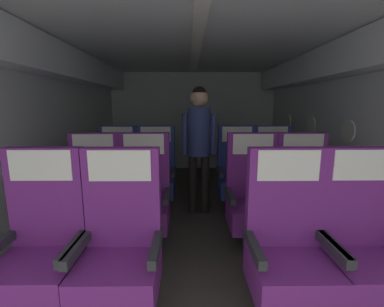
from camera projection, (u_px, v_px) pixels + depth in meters
The scene contains 15 objects.
ground at pixel (197, 222), 3.19m from camera, with size 3.80×5.95×0.02m, color #3D3833.
fuselage_shell at pixel (196, 93), 3.18m from camera, with size 3.68×5.60×2.16m.
seat_a_left_window at pixel (42, 251), 1.67m from camera, with size 0.53×0.47×1.13m.
seat_a_left_aisle at pixel (120, 252), 1.66m from camera, with size 0.53×0.47×1.13m.
seat_a_right_aisle at pixel (363, 251), 1.68m from camera, with size 0.53×0.47×1.13m.
seat_a_right_window at pixel (288, 252), 1.67m from camera, with size 0.53×0.47×1.13m.
seat_b_left_window at pixel (94, 200), 2.57m from camera, with size 0.53×0.47×1.13m.
seat_b_left_aisle at pixel (144, 200), 2.58m from camera, with size 0.53×0.47×1.13m.
seat_b_right_aisle at pixel (303, 200), 2.59m from camera, with size 0.53×0.47×1.13m.
seat_b_right_window at pixel (253, 200), 2.58m from camera, with size 0.53×0.47×1.13m.
seat_c_left_window at pixel (118, 176), 3.46m from camera, with size 0.53×0.47×1.13m.
seat_c_left_aisle at pixel (156, 176), 3.48m from camera, with size 0.53×0.47×1.13m.
seat_c_right_aisle at pixel (272, 175), 3.50m from camera, with size 0.53×0.47×1.13m.
seat_c_right_window at pixel (237, 175), 3.49m from camera, with size 0.53×0.47×1.13m.
flight_attendant at pixel (199, 137), 3.29m from camera, with size 0.43×0.28×1.63m.
Camera 1 is at (-0.09, -0.21, 1.40)m, focal length 24.33 mm.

